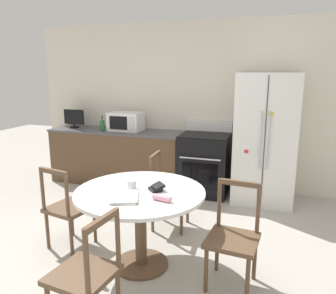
% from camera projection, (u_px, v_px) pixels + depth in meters
% --- Properties ---
extents(ground_plane, '(14.00, 14.00, 0.00)m').
position_uv_depth(ground_plane, '(114.00, 268.00, 3.12)').
color(ground_plane, '#B2ADA3').
extents(back_wall, '(5.20, 0.10, 2.60)m').
position_uv_depth(back_wall, '(187.00, 106.00, 5.29)').
color(back_wall, silver).
rests_on(back_wall, ground_plane).
extents(kitchen_counter, '(2.24, 0.64, 0.90)m').
position_uv_depth(kitchen_counter, '(118.00, 157.00, 5.47)').
color(kitchen_counter, brown).
rests_on(kitchen_counter, ground_plane).
extents(refrigerator, '(0.83, 0.73, 1.82)m').
position_uv_depth(refrigerator, '(265.00, 139.00, 4.60)').
color(refrigerator, white).
rests_on(refrigerator, ground_plane).
extents(oven_range, '(0.72, 0.68, 1.08)m').
position_uv_depth(oven_range, '(205.00, 163.00, 4.99)').
color(oven_range, black).
rests_on(oven_range, ground_plane).
extents(microwave, '(0.52, 0.37, 0.30)m').
position_uv_depth(microwave, '(126.00, 121.00, 5.30)').
color(microwave, white).
rests_on(microwave, kitchen_counter).
extents(countertop_tv, '(0.36, 0.16, 0.31)m').
position_uv_depth(countertop_tv, '(74.00, 118.00, 5.59)').
color(countertop_tv, black).
rests_on(countertop_tv, kitchen_counter).
extents(counter_bottle, '(0.07, 0.07, 0.24)m').
position_uv_depth(counter_bottle, '(102.00, 125.00, 5.32)').
color(counter_bottle, '#2D6B38').
rests_on(counter_bottle, kitchen_counter).
extents(dining_table, '(1.20, 1.20, 0.76)m').
position_uv_depth(dining_table, '(140.00, 206.00, 3.04)').
color(dining_table, white).
rests_on(dining_table, ground_plane).
extents(dining_chair_far, '(0.44, 0.44, 0.90)m').
position_uv_depth(dining_chair_far, '(168.00, 192.00, 3.88)').
color(dining_chair_far, brown).
rests_on(dining_chair_far, ground_plane).
extents(dining_chair_right, '(0.46, 0.46, 0.90)m').
position_uv_depth(dining_chair_right, '(233.00, 238.00, 2.80)').
color(dining_chair_right, brown).
rests_on(dining_chair_right, ground_plane).
extents(dining_chair_left, '(0.49, 0.49, 0.90)m').
position_uv_depth(dining_chair_left, '(68.00, 208.00, 3.42)').
color(dining_chair_left, brown).
rests_on(dining_chair_left, ground_plane).
extents(dining_chair_near, '(0.47, 0.47, 0.90)m').
position_uv_depth(dining_chair_near, '(86.00, 275.00, 2.29)').
color(dining_chair_near, brown).
rests_on(dining_chair_near, ground_plane).
extents(candle_glass, '(0.09, 0.09, 0.08)m').
position_uv_depth(candle_glass, '(132.00, 185.00, 3.04)').
color(candle_glass, silver).
rests_on(candle_glass, dining_table).
extents(folded_napkin, '(0.17, 0.08, 0.05)m').
position_uv_depth(folded_napkin, '(162.00, 198.00, 2.75)').
color(folded_napkin, pink).
rests_on(folded_napkin, dining_table).
extents(wallet, '(0.17, 0.17, 0.07)m').
position_uv_depth(wallet, '(157.00, 188.00, 3.00)').
color(wallet, black).
rests_on(wallet, dining_table).
extents(mail_stack, '(0.32, 0.36, 0.02)m').
position_uv_depth(mail_stack, '(125.00, 197.00, 2.81)').
color(mail_stack, white).
rests_on(mail_stack, dining_table).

